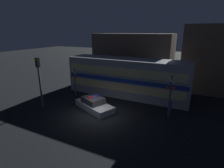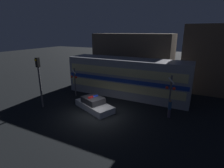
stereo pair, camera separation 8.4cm
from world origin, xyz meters
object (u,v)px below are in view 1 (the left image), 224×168
at_px(train, 127,77).
at_px(traffic_light_corner, 39,77).
at_px(pedestrian, 170,108).
at_px(crossing_signal_near, 170,93).
at_px(police_car, 94,104).

xyz_separation_m(train, traffic_light_corner, (-6.16, -7.15, 0.95)).
xyz_separation_m(pedestrian, crossing_signal_near, (-0.15, 0.55, 1.25)).
bearing_deg(train, traffic_light_corner, -130.77).
relative_size(police_car, crossing_signal_near, 1.25).
distance_m(train, crossing_signal_near, 6.28).
xyz_separation_m(train, pedestrian, (5.58, -3.72, -1.31)).
height_order(police_car, pedestrian, pedestrian).
height_order(train, traffic_light_corner, traffic_light_corner).
height_order(train, pedestrian, train).
distance_m(police_car, traffic_light_corner, 5.86).
distance_m(train, police_car, 5.59).
xyz_separation_m(police_car, pedestrian, (6.91, 1.45, 0.39)).
xyz_separation_m(pedestrian, traffic_light_corner, (-11.74, -3.43, 2.26)).
bearing_deg(train, police_car, -104.43).
height_order(pedestrian, crossing_signal_near, crossing_signal_near).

